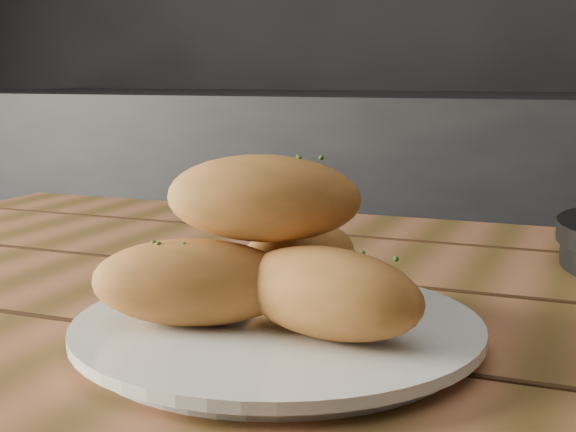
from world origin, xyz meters
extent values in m
cube|color=black|center=(0.00, 1.70, 0.45)|extent=(2.80, 0.60, 0.90)
cube|color=brown|center=(0.00, 0.63, 0.73)|extent=(1.58, 0.91, 0.04)
cylinder|color=silver|center=(-0.14, 0.54, 0.76)|extent=(0.27, 0.27, 0.01)
cylinder|color=silver|center=(-0.14, 0.54, 0.76)|extent=(0.29, 0.29, 0.01)
ellipsoid|color=#BE6D34|center=(-0.19, 0.51, 0.80)|extent=(0.16, 0.11, 0.06)
ellipsoid|color=#BE6D34|center=(-0.10, 0.52, 0.80)|extent=(0.15, 0.09, 0.06)
ellipsoid|color=#BE6D34|center=(-0.15, 0.59, 0.80)|extent=(0.09, 0.14, 0.06)
ellipsoid|color=#BE6D34|center=(-0.15, 0.54, 0.86)|extent=(0.15, 0.09, 0.06)
camera|label=1|loc=(0.07, 0.03, 0.94)|focal=50.00mm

